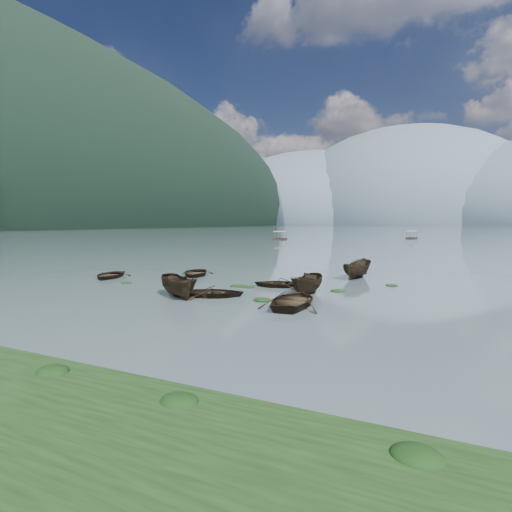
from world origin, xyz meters
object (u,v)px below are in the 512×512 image
at_px(rowboat_3, 294,306).
at_px(pontoon_left, 280,240).
at_px(pontoon_centre, 412,239).
at_px(rowboat_0, 110,278).

relative_size(rowboat_3, pontoon_left, 0.81).
bearing_deg(pontoon_centre, rowboat_0, -92.52).
xyz_separation_m(rowboat_0, rowboat_3, (19.41, -4.40, 0.00)).
xyz_separation_m(pontoon_left, pontoon_centre, (34.46, 24.41, 0.00)).
distance_m(rowboat_3, pontoon_centre, 111.22).
height_order(rowboat_3, pontoon_centre, pontoon_centre).
xyz_separation_m(rowboat_3, pontoon_left, (-35.51, 86.80, 0.00)).
distance_m(rowboat_0, pontoon_centre, 108.39).
height_order(rowboat_3, pontoon_left, pontoon_left).
distance_m(rowboat_0, rowboat_3, 19.90).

